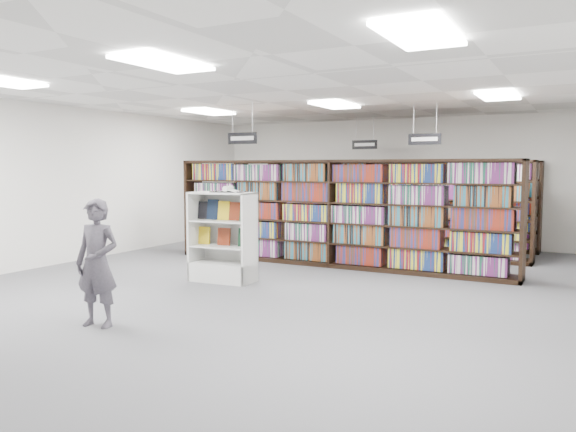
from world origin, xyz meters
The scene contains 18 objects.
floor centered at (0.00, 0.00, 0.00)m, with size 12.00×12.00×0.00m, color #48484D.
ceiling centered at (0.00, 0.00, 3.20)m, with size 10.00×12.00×0.10m, color white.
wall_back centered at (0.00, 6.00, 1.60)m, with size 10.00×0.10×3.20m, color silver.
wall_left centered at (-5.00, 0.00, 1.60)m, with size 0.10×12.00×3.20m, color silver.
bookshelf_row_near centered at (0.00, 2.00, 1.05)m, with size 7.00×0.60×2.10m.
bookshelf_row_mid centered at (0.00, 4.00, 1.05)m, with size 7.00×0.60×2.10m.
bookshelf_row_far centered at (0.00, 5.70, 1.05)m, with size 7.00×0.60×2.10m.
aisle_sign_left centered at (-1.50, 1.00, 2.53)m, with size 0.65×0.02×0.80m.
aisle_sign_right centered at (1.50, 3.00, 2.53)m, with size 0.65×0.02×0.80m.
aisle_sign_center centered at (-0.50, 5.00, 2.53)m, with size 0.65×0.02×0.80m.
troffer_front_center centered at (0.00, -3.00, 3.16)m, with size 0.60×1.20×0.04m, color white.
troffer_front_right centered at (3.00, -3.00, 3.16)m, with size 0.60×1.20×0.04m, color white.
troffer_back_left centered at (-3.00, 2.00, 3.16)m, with size 0.60×1.20×0.04m, color white.
troffer_back_center centered at (0.00, 2.00, 3.16)m, with size 0.60×1.20×0.04m, color white.
troffer_back_right centered at (3.00, 2.00, 3.16)m, with size 0.60×1.20×0.04m, color white.
endcap_display centered at (-1.09, -0.26, 0.50)m, with size 1.13×0.62×1.53m.
open_book centered at (-0.98, -0.24, 1.57)m, with size 0.65×0.46×0.13m.
shopper centered at (-0.87, -3.28, 0.79)m, with size 0.57×0.38×1.57m, color #4E4954.
Camera 1 is at (4.39, -8.16, 1.96)m, focal length 35.00 mm.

